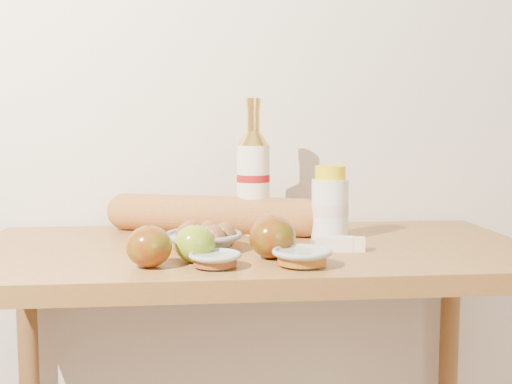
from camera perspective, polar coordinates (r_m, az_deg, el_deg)
back_wall at (r=1.70m, az=-1.21°, el=10.76°), size 3.50×0.02×2.60m
table at (r=1.42m, az=-0.12°, el=-9.67°), size 1.20×0.60×0.90m
bourbon_bottle at (r=1.53m, az=-0.24°, el=1.16°), size 0.10×0.10×0.32m
cream_bottle at (r=1.47m, az=6.59°, el=-1.18°), size 0.09×0.09×0.17m
egg_bowl at (r=1.35m, az=-4.65°, el=-4.14°), size 0.22×0.22×0.06m
baguette at (r=1.54m, az=-3.93°, el=-2.01°), size 0.54×0.26×0.09m
apple_yellowgreen at (r=1.23m, az=-5.44°, el=-4.58°), size 0.10×0.10×0.07m
apple_redgreen_front at (r=1.20m, az=-9.48°, el=-4.79°), size 0.11×0.11×0.08m
apple_redgreen_right at (r=1.26m, az=1.47°, el=-4.03°), size 0.12×0.12×0.08m
sugar_bowl at (r=1.18m, az=-3.65°, el=-6.02°), size 0.11×0.11×0.03m
syrup_bowl at (r=1.20m, az=4.12°, el=-5.78°), size 0.13×0.13×0.03m
butter_stick at (r=1.35m, az=7.46°, el=-4.60°), size 0.11×0.05×0.03m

